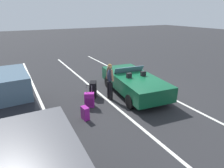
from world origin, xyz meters
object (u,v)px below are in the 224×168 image
Objects in this scene: suitcase_small_carryon at (85,113)px; convertible_car at (132,81)px; suitcase_large_black at (93,90)px; suitcase_medium_bright at (89,100)px; parked_sedan_near at (5,98)px; traveler_person at (110,80)px.

convertible_car is at bearing 17.65° from suitcase_small_carryon.
suitcase_large_black is 0.78× the size of suitcase_medium_bright.
suitcase_large_black is 3.60m from parked_sedan_near.
suitcase_medium_bright is at bearing 52.14° from suitcase_small_carryon.
parked_sedan_near is (-0.04, 5.41, 0.30)m from convertible_car.
convertible_car is at bearing -163.07° from suitcase_large_black.
convertible_car reaches higher than suitcase_large_black.
parked_sedan_near is at bearing 36.19° from suitcase_large_black.
suitcase_small_carryon is at bearing 87.33° from suitcase_large_black.
suitcase_small_carryon is at bearing -148.37° from traveler_person.
suitcase_small_carryon is at bearing -5.72° from suitcase_medium_bright.
traveler_person reaches higher than suitcase_large_black.
convertible_car reaches higher than suitcase_medium_bright.
suitcase_medium_bright is 1.31m from traveler_person.
suitcase_large_black is at bearing -84.79° from parked_sedan_near.
suitcase_small_carryon is 0.30× the size of traveler_person.
parked_sedan_near reaches higher than traveler_person.
parked_sedan_near is (0.42, 3.00, 0.58)m from suitcase_medium_bright.
convertible_car is 4.53× the size of suitcase_medium_bright.
suitcase_large_black reaches higher than suitcase_small_carryon.
traveler_person is 4.12m from parked_sedan_near.
suitcase_large_black is at bearing 132.24° from traveler_person.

